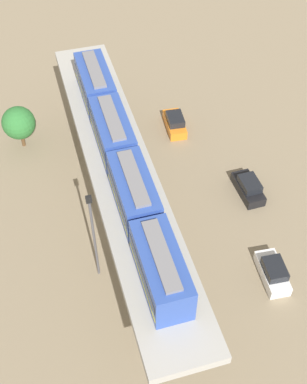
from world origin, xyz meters
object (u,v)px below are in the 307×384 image
(train, at_px, (123,161))
(tree_near_viaduct, at_px, (19,123))
(signal_post, at_px, (94,234))
(parked_car_white, at_px, (273,272))
(parked_car_orange, at_px, (175,123))
(parked_car_black, at_px, (248,188))

(train, xyz_separation_m, tree_near_viaduct, (7.66, -13.88, -5.63))
(tree_near_viaduct, xyz_separation_m, signal_post, (-4.26, 17.76, 2.35))
(parked_car_white, height_order, signal_post, signal_post)
(parked_car_orange, bearing_deg, parked_car_white, 100.45)
(tree_near_viaduct, bearing_deg, parked_car_white, 129.23)
(parked_car_white, bearing_deg, train, -33.90)
(train, distance_m, parked_car_white, 15.48)
(train, xyz_separation_m, signal_post, (3.40, 3.88, -3.28))
(train, height_order, tree_near_viaduct, train)
(tree_near_viaduct, height_order, signal_post, signal_post)
(parked_car_black, xyz_separation_m, parked_car_white, (1.82, 9.38, 0.00))
(parked_car_black, relative_size, parked_car_white, 0.98)
(train, relative_size, parked_car_orange, 6.33)
(parked_car_black, relative_size, tree_near_viaduct, 0.90)
(train, bearing_deg, signal_post, 48.76)
(parked_car_white, relative_size, tree_near_viaduct, 0.91)
(tree_near_viaduct, distance_m, signal_post, 18.42)
(train, height_order, parked_car_orange, train)
(parked_car_black, xyz_separation_m, tree_near_viaduct, (19.91, -12.77, 2.29))
(parked_car_white, bearing_deg, tree_near_viaduct, -46.25)
(parked_car_white, bearing_deg, parked_car_orange, -79.73)
(train, xyz_separation_m, parked_car_black, (-12.24, -1.12, -7.93))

